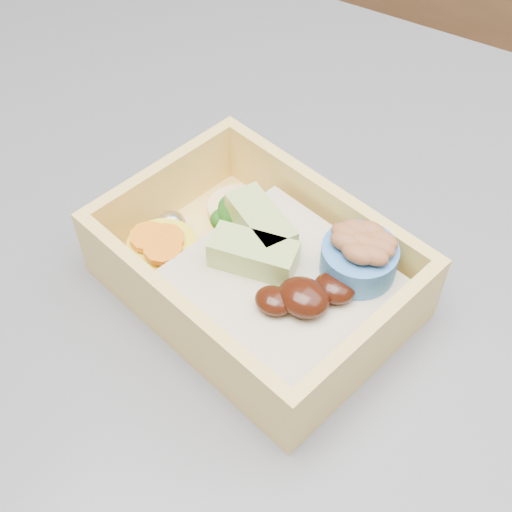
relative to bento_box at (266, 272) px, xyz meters
The scene contains 1 object.
bento_box is the anchor object (origin of this frame).
Camera 1 is at (0.21, -0.20, 1.25)m, focal length 50.00 mm.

